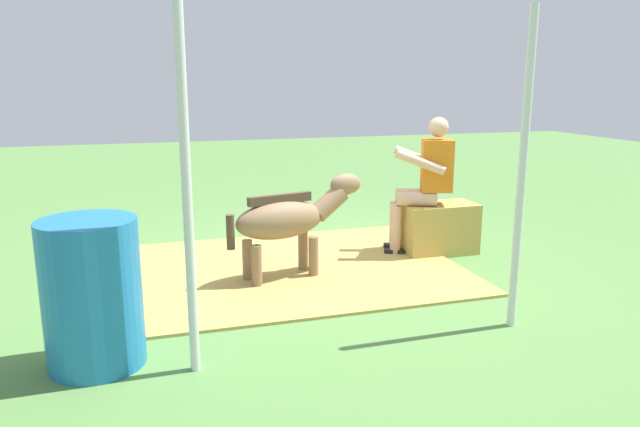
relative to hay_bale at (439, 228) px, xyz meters
name	(u,v)px	position (x,y,z in m)	size (l,w,h in m)	color
ground_plane	(320,262)	(1.27, -0.06, -0.26)	(24.00, 24.00, 0.00)	#568442
hay_patch	(300,267)	(1.51, 0.11, -0.25)	(2.93, 2.45, 0.02)	tan
hay_bale	(439,228)	(0.00, 0.00, 0.00)	(0.76, 0.41, 0.52)	tan
person_seated	(425,178)	(0.16, -0.04, 0.52)	(0.72, 0.56, 1.40)	#D8AD8C
pony_standing	(289,219)	(1.67, 0.33, 0.29)	(1.33, 0.52, 0.91)	#8C6B4C
soda_bottle	(478,229)	(-0.67, -0.34, -0.13)	(0.07, 0.07, 0.26)	brown
water_barrel	(92,294)	(3.24, 1.60, 0.21)	(0.60, 0.60, 0.94)	#1E72B2
tent_pole_left	(522,173)	(0.37, 1.84, 0.87)	(0.06, 0.06, 2.25)	silver
tent_pole_right	(187,192)	(2.66, 1.86, 0.87)	(0.06, 0.06, 2.25)	silver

